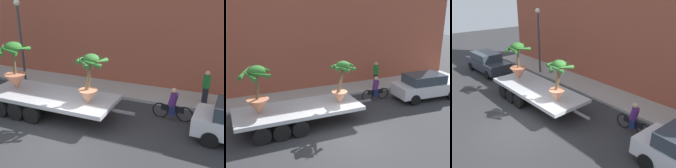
{
  "view_description": "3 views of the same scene",
  "coord_description": "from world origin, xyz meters",
  "views": [
    {
      "loc": [
        5.22,
        -7.24,
        5.69
      ],
      "look_at": [
        1.26,
        2.3,
        1.87
      ],
      "focal_mm": 42.64,
      "sensor_mm": 36.0,
      "label": 1
    },
    {
      "loc": [
        -4.99,
        -9.99,
        6.24
      ],
      "look_at": [
        0.67,
        2.92,
        1.66
      ],
      "focal_mm": 43.79,
      "sensor_mm": 36.0,
      "label": 2
    },
    {
      "loc": [
        8.4,
        -4.68,
        6.14
      ],
      "look_at": [
        -0.39,
        3.01,
        1.41
      ],
      "focal_mm": 37.05,
      "sensor_mm": 36.0,
      "label": 3
    }
  ],
  "objects": [
    {
      "name": "ground_plane",
      "position": [
        0.0,
        0.0,
        0.0
      ],
      "size": [
        60.0,
        60.0,
        0.0
      ],
      "primitive_type": "plane",
      "color": "#2D2D30"
    },
    {
      "name": "sidewalk",
      "position": [
        0.0,
        6.1,
        0.07
      ],
      "size": [
        24.0,
        2.2,
        0.15
      ],
      "primitive_type": "cube",
      "color": "#A39E99",
      "rests_on": "ground"
    },
    {
      "name": "building_facade",
      "position": [
        0.0,
        7.8,
        4.14
      ],
      "size": [
        24.0,
        1.2,
        8.28
      ],
      "primitive_type": "cube",
      "color": "#9E4C38",
      "rests_on": "ground"
    },
    {
      "name": "flatbed_trailer",
      "position": [
        -2.03,
        2.17,
        0.77
      ],
      "size": [
        7.22,
        2.5,
        0.98
      ],
      "color": "#B7BABF",
      "rests_on": "ground"
    },
    {
      "name": "potted_palm_rear",
      "position": [
        -3.66,
        2.14,
        2.02
      ],
      "size": [
        1.55,
        1.58,
        2.32
      ],
      "color": "#C17251",
      "rests_on": "flatbed_trailer"
    },
    {
      "name": "potted_palm_middle",
      "position": [
        0.41,
        1.92,
        2.09
      ],
      "size": [
        1.23,
        1.29,
        2.19
      ],
      "color": "tan",
      "rests_on": "flatbed_trailer"
    },
    {
      "name": "cyclist",
      "position": [
        3.59,
        3.76,
        0.67
      ],
      "size": [
        1.84,
        0.36,
        1.54
      ],
      "color": "black",
      "rests_on": "ground"
    },
    {
      "name": "pedestrian_near_gate",
      "position": [
        4.82,
        5.78,
        1.04
      ],
      "size": [
        0.36,
        0.36,
        1.71
      ],
      "color": "black",
      "rests_on": "sidewalk"
    },
    {
      "name": "street_lamp",
      "position": [
        -5.9,
        5.3,
        3.23
      ],
      "size": [
        0.36,
        0.36,
        4.83
      ],
      "color": "#383D42",
      "rests_on": "sidewalk"
    }
  ]
}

